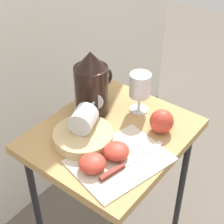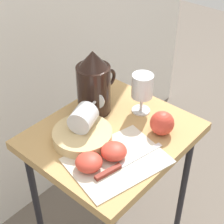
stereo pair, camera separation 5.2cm
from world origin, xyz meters
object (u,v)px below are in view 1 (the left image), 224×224
pitcher (92,88)px  apple_whole (162,121)px  table (112,151)px  basket_tray (83,137)px  knife (123,165)px  wine_glass_tipped_near (84,118)px  wine_glass_upright (141,88)px  apple_half_left (92,163)px  apple_half_right (116,151)px

pitcher → apple_whole: bearing=-78.4°
table → apple_whole: bearing=-49.8°
basket_tray → pitcher: bearing=30.1°
knife → table: bearing=49.3°
wine_glass_tipped_near → basket_tray: bearing=-151.3°
basket_tray → wine_glass_upright: (0.24, -0.05, 0.08)m
basket_tray → pitcher: pitcher is taller
wine_glass_upright → apple_half_left: 0.33m
apple_half_left → apple_half_right: 0.08m
basket_tray → wine_glass_tipped_near: 0.06m
basket_tray → apple_half_left: (-0.07, -0.10, 0.01)m
pitcher → apple_half_left: pitcher is taller
wine_glass_tipped_near → apple_half_left: (-0.10, -0.11, -0.05)m
table → wine_glass_tipped_near: wine_glass_tipped_near is taller
table → apple_whole: 0.20m
table → apple_half_right: apple_half_right is taller
wine_glass_tipped_near → table: bearing=-39.4°
wine_glass_upright → pitcher: bearing=128.0°
wine_glass_tipped_near → apple_whole: (0.17, -0.17, -0.03)m
pitcher → apple_whole: size_ratio=2.94×
pitcher → basket_tray: bearing=-149.9°
basket_tray → apple_half_left: apple_half_left is taller
pitcher → wine_glass_tipped_near: size_ratio=1.47×
basket_tray → knife: 0.17m
basket_tray → apple_half_left: size_ratio=2.40×
wine_glass_upright → apple_half_left: (-0.31, -0.05, -0.07)m
wine_glass_tipped_near → apple_half_right: bearing=-97.0°
table → apple_half_left: (-0.16, -0.06, 0.11)m
pitcher → knife: (-0.16, -0.25, -0.08)m
basket_tray → wine_glass_upright: wine_glass_upright is taller
pitcher → apple_half_right: (-0.13, -0.20, -0.07)m
knife → pitcher: bearing=57.7°
apple_half_right → wine_glass_upright: bearing=18.0°
pitcher → apple_whole: 0.25m
apple_half_right → knife: bearing=-116.6°
wine_glass_tipped_near → knife: size_ratio=0.65×
apple_half_right → knife: apple_half_right is taller
wine_glass_upright → apple_half_left: size_ratio=1.85×
wine_glass_upright → apple_half_right: 0.26m
table → knife: size_ratio=2.99×
pitcher → apple_half_left: (-0.21, -0.18, -0.07)m
pitcher → apple_half_right: bearing=-123.4°
apple_half_left → knife: bearing=-47.1°
table → apple_half_left: size_ratio=9.26×
table → knife: 0.18m
knife → apple_whole: bearing=0.4°
basket_tray → apple_half_right: size_ratio=2.40×
table → pitcher: 0.22m
pitcher → apple_half_right: size_ratio=2.94×
pitcher → apple_half_right: 0.25m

